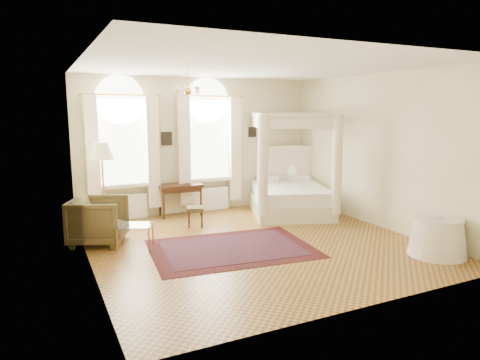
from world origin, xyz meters
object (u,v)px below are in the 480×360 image
(canopy_bed, at_px, (290,191))
(writing_desk, at_px, (180,189))
(armchair, at_px, (99,221))
(coffee_table, at_px, (135,227))
(nightstand, at_px, (288,192))
(side_table, at_px, (438,237))
(floor_lamp, at_px, (102,156))
(stool, at_px, (195,210))

(canopy_bed, distance_m, writing_desk, 2.67)
(canopy_bed, height_order, armchair, canopy_bed)
(writing_desk, distance_m, coffee_table, 2.54)
(armchair, xyz_separation_m, coffee_table, (0.56, -0.59, -0.04))
(nightstand, bearing_deg, armchair, -164.43)
(canopy_bed, height_order, side_table, canopy_bed)
(canopy_bed, bearing_deg, coffee_table, -164.61)
(armchair, height_order, floor_lamp, floor_lamp)
(canopy_bed, relative_size, stool, 5.67)
(floor_lamp, bearing_deg, nightstand, 7.00)
(canopy_bed, bearing_deg, stool, -176.92)
(canopy_bed, bearing_deg, nightstand, 59.49)
(nightstand, height_order, stool, nightstand)
(side_table, bearing_deg, stool, 131.20)
(writing_desk, relative_size, side_table, 1.07)
(floor_lamp, bearing_deg, armchair, -105.48)
(stool, bearing_deg, armchair, -169.67)
(writing_desk, xyz_separation_m, stool, (0.00, -1.05, -0.30))
(armchair, distance_m, side_table, 6.18)
(floor_lamp, height_order, side_table, floor_lamp)
(canopy_bed, bearing_deg, floor_lamp, 175.89)
(coffee_table, xyz_separation_m, floor_lamp, (-0.33, 1.42, 1.19))
(armchair, height_order, side_table, armchair)
(side_table, bearing_deg, canopy_bed, 100.13)
(canopy_bed, distance_m, nightstand, 1.09)
(coffee_table, height_order, side_table, side_table)
(nightstand, relative_size, armchair, 0.66)
(writing_desk, xyz_separation_m, floor_lamp, (-1.84, -0.60, 0.94))
(stool, bearing_deg, writing_desk, 90.05)
(armchair, bearing_deg, side_table, -98.14)
(stool, relative_size, floor_lamp, 0.26)
(armchair, relative_size, side_table, 0.99)
(writing_desk, bearing_deg, canopy_bed, -20.00)
(stool, relative_size, armchair, 0.49)
(armchair, xyz_separation_m, side_table, (5.26, -3.26, -0.12))
(canopy_bed, distance_m, side_table, 3.84)
(writing_desk, height_order, side_table, writing_desk)
(side_table, bearing_deg, coffee_table, 150.47)
(nightstand, distance_m, side_table, 4.68)
(stool, distance_m, coffee_table, 1.80)
(stool, bearing_deg, nightstand, 18.99)
(coffee_table, bearing_deg, writing_desk, 53.11)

